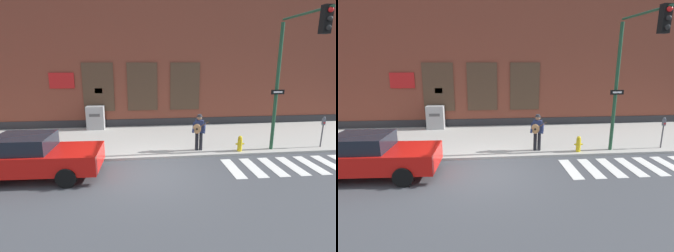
# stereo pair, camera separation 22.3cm
# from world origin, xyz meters

# --- Properties ---
(ground_plane) EXTENTS (160.00, 160.00, 0.00)m
(ground_plane) POSITION_xyz_m (0.00, 0.00, 0.00)
(ground_plane) COLOR #424449
(sidewalk) EXTENTS (28.00, 5.56, 0.11)m
(sidewalk) POSITION_xyz_m (0.00, 4.22, 0.05)
(sidewalk) COLOR #ADAAA3
(sidewalk) RESTS_ON ground
(building_backdrop) EXTENTS (28.00, 4.06, 7.88)m
(building_backdrop) POSITION_xyz_m (-0.00, 8.99, 3.93)
(building_backdrop) COLOR brown
(building_backdrop) RESTS_ON ground
(crosswalk) EXTENTS (5.20, 1.90, 0.01)m
(crosswalk) POSITION_xyz_m (5.67, 0.14, 0.01)
(crosswalk) COLOR silver
(crosswalk) RESTS_ON ground
(red_car) EXTENTS (4.66, 2.09, 1.53)m
(red_car) POSITION_xyz_m (-3.98, 0.18, 0.77)
(red_car) COLOR red
(red_car) RESTS_ON ground
(busker) EXTENTS (0.72, 0.66, 1.64)m
(busker) POSITION_xyz_m (2.37, 2.10, 1.03)
(busker) COLOR black
(busker) RESTS_ON sidewalk
(traffic_light) EXTENTS (0.60, 2.79, 5.62)m
(traffic_light) POSITION_xyz_m (5.75, 0.93, 3.94)
(traffic_light) COLOR #1E472D
(traffic_light) RESTS_ON sidewalk
(parking_meter) EXTENTS (0.13, 0.11, 1.44)m
(parking_meter) POSITION_xyz_m (8.16, 1.95, 1.05)
(parking_meter) COLOR #47474C
(parking_meter) RESTS_ON sidewalk
(utility_box) EXTENTS (1.00, 0.70, 1.35)m
(utility_box) POSITION_xyz_m (-2.78, 6.55, 0.78)
(utility_box) COLOR #9E9E9E
(utility_box) RESTS_ON sidewalk
(fire_hydrant) EXTENTS (0.38, 0.20, 0.70)m
(fire_hydrant) POSITION_xyz_m (4.17, 1.79, 0.45)
(fire_hydrant) COLOR gold
(fire_hydrant) RESTS_ON sidewalk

